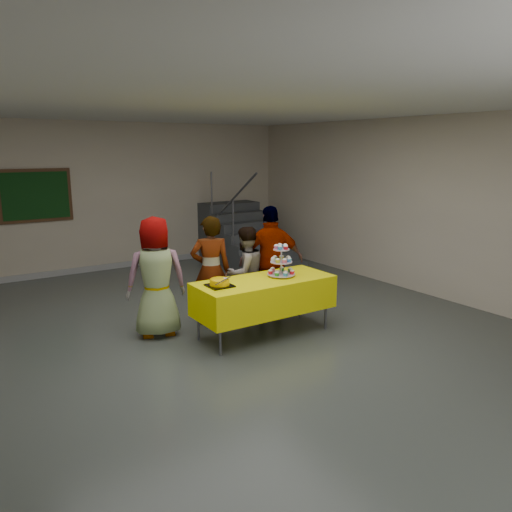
{
  "coord_description": "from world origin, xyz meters",
  "views": [
    {
      "loc": [
        -3.01,
        -5.15,
        2.47
      ],
      "look_at": [
        0.58,
        0.34,
        1.05
      ],
      "focal_mm": 35.0,
      "sensor_mm": 36.0,
      "label": 1
    }
  ],
  "objects_px": {
    "cupcake_stand": "(281,263)",
    "schoolchild_b": "(211,271)",
    "schoolchild_c": "(245,273)",
    "bear_cake": "(220,282)",
    "schoolchild_a": "(156,277)",
    "noticeboard": "(36,196)",
    "schoolchild_d": "(271,261)",
    "bake_table": "(264,295)",
    "staircase": "(242,239)"
  },
  "relations": [
    {
      "from": "schoolchild_a",
      "to": "schoolchild_d",
      "type": "relative_size",
      "value": 0.98
    },
    {
      "from": "cupcake_stand",
      "to": "schoolchild_c",
      "type": "relative_size",
      "value": 0.33
    },
    {
      "from": "schoolchild_b",
      "to": "schoolchild_c",
      "type": "distance_m",
      "value": 0.55
    },
    {
      "from": "schoolchild_c",
      "to": "staircase",
      "type": "height_order",
      "value": "staircase"
    },
    {
      "from": "cupcake_stand",
      "to": "schoolchild_b",
      "type": "bearing_deg",
      "value": 131.02
    },
    {
      "from": "bake_table",
      "to": "cupcake_stand",
      "type": "bearing_deg",
      "value": 2.42
    },
    {
      "from": "cupcake_stand",
      "to": "schoolchild_b",
      "type": "height_order",
      "value": "schoolchild_b"
    },
    {
      "from": "schoolchild_c",
      "to": "staircase",
      "type": "bearing_deg",
      "value": -126.84
    },
    {
      "from": "bake_table",
      "to": "staircase",
      "type": "relative_size",
      "value": 0.78
    },
    {
      "from": "bake_table",
      "to": "bear_cake",
      "type": "height_order",
      "value": "bear_cake"
    },
    {
      "from": "bake_table",
      "to": "staircase",
      "type": "height_order",
      "value": "staircase"
    },
    {
      "from": "bear_cake",
      "to": "staircase",
      "type": "relative_size",
      "value": 0.15
    },
    {
      "from": "bear_cake",
      "to": "noticeboard",
      "type": "xyz_separation_m",
      "value": [
        -1.26,
        4.8,
        0.77
      ]
    },
    {
      "from": "bear_cake",
      "to": "schoolchild_c",
      "type": "xyz_separation_m",
      "value": [
        0.82,
        0.7,
        -0.15
      ]
    },
    {
      "from": "bake_table",
      "to": "bear_cake",
      "type": "distance_m",
      "value": 0.72
    },
    {
      "from": "schoolchild_c",
      "to": "schoolchild_d",
      "type": "relative_size",
      "value": 0.83
    },
    {
      "from": "schoolchild_d",
      "to": "noticeboard",
      "type": "distance_m",
      "value": 4.92
    },
    {
      "from": "schoolchild_d",
      "to": "bake_table",
      "type": "bearing_deg",
      "value": 71.45
    },
    {
      "from": "schoolchild_a",
      "to": "bear_cake",
      "type": "bearing_deg",
      "value": 140.92
    },
    {
      "from": "bear_cake",
      "to": "schoolchild_a",
      "type": "bearing_deg",
      "value": 126.25
    },
    {
      "from": "bear_cake",
      "to": "noticeboard",
      "type": "distance_m",
      "value": 5.02
    },
    {
      "from": "schoolchild_b",
      "to": "schoolchild_c",
      "type": "bearing_deg",
      "value": -162.59
    },
    {
      "from": "schoolchild_c",
      "to": "schoolchild_a",
      "type": "bearing_deg",
      "value": -7.5
    },
    {
      "from": "bear_cake",
      "to": "schoolchild_a",
      "type": "distance_m",
      "value": 0.92
    },
    {
      "from": "bake_table",
      "to": "schoolchild_a",
      "type": "height_order",
      "value": "schoolchild_a"
    },
    {
      "from": "schoolchild_b",
      "to": "staircase",
      "type": "xyz_separation_m",
      "value": [
        2.5,
        3.21,
        -0.29
      ]
    },
    {
      "from": "bear_cake",
      "to": "schoolchild_c",
      "type": "height_order",
      "value": "schoolchild_c"
    },
    {
      "from": "noticeboard",
      "to": "bear_cake",
      "type": "bearing_deg",
      "value": -75.35
    },
    {
      "from": "schoolchild_c",
      "to": "schoolchild_d",
      "type": "bearing_deg",
      "value": 163.52
    },
    {
      "from": "noticeboard",
      "to": "schoolchild_b",
      "type": "bearing_deg",
      "value": -69.23
    },
    {
      "from": "schoolchild_c",
      "to": "schoolchild_d",
      "type": "distance_m",
      "value": 0.44
    },
    {
      "from": "cupcake_stand",
      "to": "schoolchild_d",
      "type": "height_order",
      "value": "schoolchild_d"
    },
    {
      "from": "cupcake_stand",
      "to": "schoolchild_d",
      "type": "relative_size",
      "value": 0.27
    },
    {
      "from": "bake_table",
      "to": "schoolchild_a",
      "type": "relative_size",
      "value": 1.16
    },
    {
      "from": "noticeboard",
      "to": "staircase",
      "type": "bearing_deg",
      "value": -11.71
    },
    {
      "from": "bake_table",
      "to": "schoolchild_a",
      "type": "distance_m",
      "value": 1.45
    },
    {
      "from": "bake_table",
      "to": "cupcake_stand",
      "type": "height_order",
      "value": "cupcake_stand"
    },
    {
      "from": "schoolchild_b",
      "to": "staircase",
      "type": "distance_m",
      "value": 4.08
    },
    {
      "from": "cupcake_stand",
      "to": "schoolchild_c",
      "type": "bearing_deg",
      "value": 100.23
    },
    {
      "from": "schoolchild_a",
      "to": "noticeboard",
      "type": "relative_size",
      "value": 1.24
    },
    {
      "from": "bear_cake",
      "to": "schoolchild_a",
      "type": "relative_size",
      "value": 0.22
    },
    {
      "from": "schoolchild_a",
      "to": "schoolchild_c",
      "type": "bearing_deg",
      "value": -166.98
    },
    {
      "from": "bake_table",
      "to": "schoolchild_b",
      "type": "distance_m",
      "value": 0.9
    },
    {
      "from": "bear_cake",
      "to": "noticeboard",
      "type": "bearing_deg",
      "value": 104.65
    },
    {
      "from": "bake_table",
      "to": "noticeboard",
      "type": "distance_m",
      "value": 5.3
    },
    {
      "from": "bear_cake",
      "to": "schoolchild_c",
      "type": "bearing_deg",
      "value": 40.62
    },
    {
      "from": "bake_table",
      "to": "schoolchild_d",
      "type": "distance_m",
      "value": 0.9
    },
    {
      "from": "schoolchild_d",
      "to": "staircase",
      "type": "distance_m",
      "value": 3.7
    },
    {
      "from": "cupcake_stand",
      "to": "noticeboard",
      "type": "distance_m",
      "value": 5.33
    },
    {
      "from": "schoolchild_b",
      "to": "staircase",
      "type": "bearing_deg",
      "value": -104.78
    }
  ]
}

